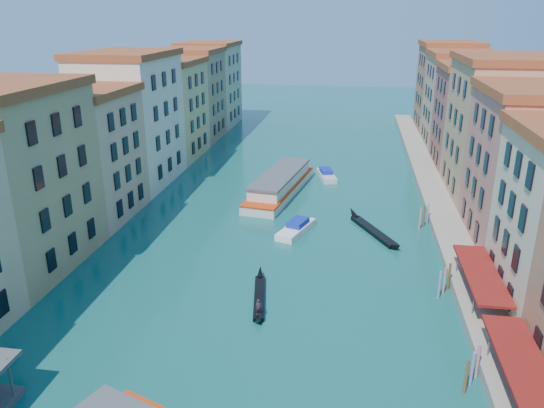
{
  "coord_description": "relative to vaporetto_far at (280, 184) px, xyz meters",
  "views": [
    {
      "loc": [
        9.44,
        -8.86,
        26.41
      ],
      "look_at": [
        1.17,
        43.96,
        7.12
      ],
      "focal_mm": 35.0,
      "sensor_mm": 36.0,
      "label": 1
    }
  ],
  "objects": [
    {
      "name": "left_bank_palazzos",
      "position": [
        -24.6,
        -4.05,
        8.21
      ],
      "size": [
        12.8,
        128.4,
        21.0
      ],
      "color": "beige",
      "rests_on": "ground"
    },
    {
      "name": "right_bank_palazzos",
      "position": [
        31.4,
        -3.73,
        8.25
      ],
      "size": [
        12.8,
        128.4,
        21.0
      ],
      "color": "#A44B30",
      "rests_on": "ground"
    },
    {
      "name": "quay",
      "position": [
        23.4,
        -3.73,
        -0.99
      ],
      "size": [
        4.0,
        140.0,
        1.0
      ],
      "primitive_type": "cube",
      "color": "gray",
      "rests_on": "ground"
    },
    {
      "name": "restaurant_awnings",
      "position": [
        23.59,
        -45.73,
        1.49
      ],
      "size": [
        3.2,
        44.55,
        3.12
      ],
      "color": "maroon",
      "rests_on": "ground"
    },
    {
      "name": "mooring_poles_right",
      "position": [
        20.5,
        -39.93,
        -0.19
      ],
      "size": [
        1.44,
        54.24,
        3.2
      ],
      "color": "#54391C",
      "rests_on": "ground"
    },
    {
      "name": "vaporetto_far",
      "position": [
        0.0,
        0.0,
        0.0
      ],
      "size": [
        8.5,
        22.83,
        3.32
      ],
      "rotation": [
        0.0,
        0.0,
        -0.16
      ],
      "color": "silver",
      "rests_on": "ground"
    },
    {
      "name": "gondola_fore",
      "position": [
        2.56,
        -32.68,
        -1.13
      ],
      "size": [
        2.52,
        10.87,
        2.17
      ],
      "rotation": [
        0.0,
        0.0,
        0.16
      ],
      "color": "black",
      "rests_on": "ground"
    },
    {
      "name": "gondola_far",
      "position": [
        13.85,
        -13.84,
        -1.11
      ],
      "size": [
        7.11,
        12.34,
        1.9
      ],
      "rotation": [
        0.0,
        0.0,
        0.48
      ],
      "color": "black",
      "rests_on": "ground"
    },
    {
      "name": "motorboat_mid",
      "position": [
        4.25,
        -15.28,
        -0.9
      ],
      "size": [
        4.6,
        7.76,
        1.53
      ],
      "rotation": [
        0.0,
        0.0,
        -0.33
      ],
      "color": "white",
      "rests_on": "ground"
    },
    {
      "name": "motorboat_far",
      "position": [
        6.63,
        9.19,
        -0.92
      ],
      "size": [
        3.95,
        7.46,
        1.48
      ],
      "rotation": [
        0.0,
        0.0,
        0.25
      ],
      "color": "silver",
      "rests_on": "ground"
    }
  ]
}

